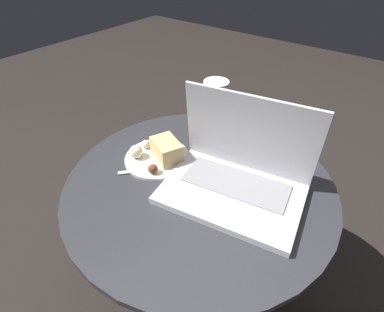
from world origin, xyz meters
The scene contains 6 objects.
ground_plane centered at (0.00, 0.00, 0.00)m, with size 6.00×6.00×0.00m, color black.
table centered at (0.00, 0.00, 0.40)m, with size 0.71×0.71×0.54m.
laptop centered at (0.09, 0.03, 0.59)m, with size 0.38×0.28×0.24m.
beer_glass centered at (-0.08, 0.19, 0.64)m, with size 0.07×0.07×0.19m.
snack_plate centered at (-0.14, 0.00, 0.56)m, with size 0.19×0.19×0.07m.
fork centered at (-0.13, -0.04, 0.54)m, with size 0.13×0.14×0.00m.
Camera 1 is at (0.34, -0.48, 1.08)m, focal length 28.00 mm.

